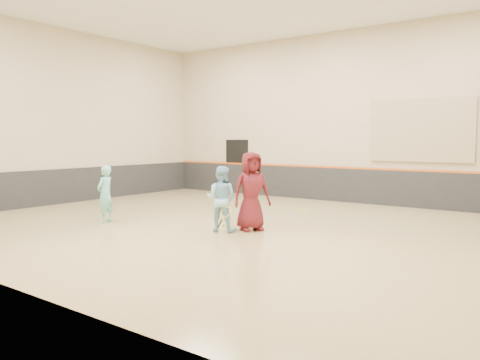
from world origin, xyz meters
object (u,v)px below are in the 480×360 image
Objects in this scene: instructor at (221,199)px; young_man at (251,191)px; girl at (105,194)px; spare_racket at (303,208)px.

instructor is 0.76m from young_man.
girl is 0.79× the size of young_man.
girl is 5.94m from spare_racket.
spare_racket is (0.08, 4.00, -0.71)m from instructor.
instructor is at bearing -91.11° from spare_racket.
instructor is (3.25, 0.88, 0.03)m from girl.
young_man is at bearing -82.86° from spare_racket.
young_man is (3.76, 1.42, 0.20)m from girl.
young_man is (0.51, 0.54, 0.17)m from instructor.
girl is at bearing -124.28° from spare_racket.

